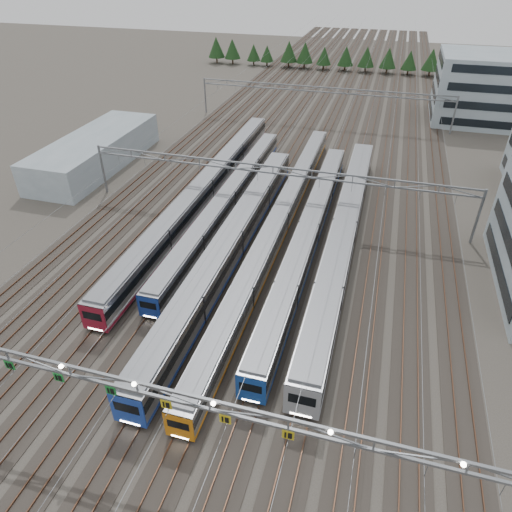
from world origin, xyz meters
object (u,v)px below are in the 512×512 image
(train_e, at_px, (308,233))
(train_f, at_px, (343,233))
(train_d, at_px, (279,222))
(gantry_near, at_px, (136,390))
(gantry_far, at_px, (323,94))
(west_shed, at_px, (96,151))
(gantry_mid, at_px, (273,176))
(depot_bldg_north, at_px, (488,88))
(train_c, at_px, (231,242))
(train_b, at_px, (228,200))
(train_a, at_px, (204,189))

(train_e, relative_size, train_f, 0.95)
(train_d, relative_size, gantry_near, 1.21)
(gantry_far, bearing_deg, gantry_near, -90.03)
(west_shed, bearing_deg, gantry_far, 45.23)
(train_e, height_order, gantry_mid, gantry_mid)
(depot_bldg_north, bearing_deg, gantry_far, -161.76)
(west_shed, bearing_deg, train_f, -18.19)
(train_d, distance_m, train_e, 5.00)
(gantry_mid, height_order, depot_bldg_north, depot_bldg_north)
(train_c, bearing_deg, gantry_near, -85.47)
(train_c, height_order, gantry_far, gantry_far)
(gantry_far, bearing_deg, train_b, -98.39)
(train_d, height_order, gantry_near, gantry_near)
(train_b, relative_size, train_f, 0.91)
(train_e, bearing_deg, gantry_near, -101.63)
(train_f, bearing_deg, train_b, 163.59)
(train_e, relative_size, gantry_mid, 0.96)
(train_c, distance_m, west_shed, 39.60)
(train_b, distance_m, gantry_mid, 8.13)
(train_d, bearing_deg, train_c, -121.25)
(gantry_far, bearing_deg, train_c, -92.25)
(west_shed, bearing_deg, depot_bldg_north, 33.85)
(train_b, distance_m, train_f, 18.77)
(train_a, relative_size, train_e, 1.16)
(train_a, height_order, train_e, train_a)
(train_d, bearing_deg, west_shed, 159.35)
(train_e, height_order, gantry_near, gantry_near)
(gantry_mid, bearing_deg, gantry_near, -90.07)
(train_f, xyz_separation_m, west_shed, (-46.68, 15.34, 0.40))
(train_f, height_order, gantry_far, gantry_far)
(train_e, relative_size, gantry_far, 0.96)
(train_a, height_order, gantry_far, gantry_far)
(train_a, distance_m, depot_bldg_north, 72.27)
(train_a, bearing_deg, train_d, -24.73)
(train_e, bearing_deg, gantry_mid, 133.57)
(train_d, relative_size, train_e, 1.26)
(depot_bldg_north, relative_size, west_shed, 0.73)
(train_b, relative_size, gantry_mid, 0.92)
(train_c, bearing_deg, train_a, 123.43)
(gantry_near, relative_size, gantry_far, 1.00)
(depot_bldg_north, bearing_deg, train_f, -110.81)
(train_a, relative_size, gantry_mid, 1.11)
(train_a, xyz_separation_m, train_e, (18.00, -8.39, -0.11))
(train_f, distance_m, gantry_mid, 13.41)
(gantry_near, bearing_deg, gantry_mid, 89.93)
(train_b, relative_size, gantry_far, 0.92)
(train_a, distance_m, gantry_mid, 12.09)
(depot_bldg_north, bearing_deg, train_a, -129.96)
(train_d, relative_size, gantry_mid, 1.21)
(train_a, relative_size, train_c, 1.17)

